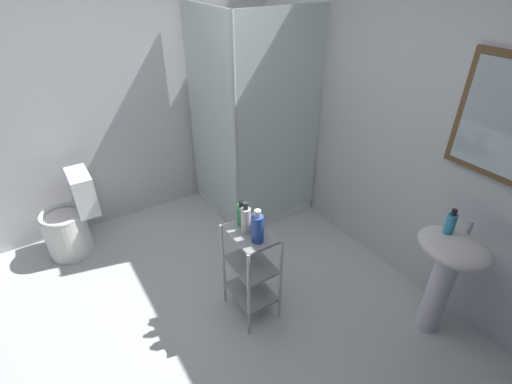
{
  "coord_description": "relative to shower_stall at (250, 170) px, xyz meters",
  "views": [
    {
      "loc": [
        1.65,
        -0.51,
        2.3
      ],
      "look_at": [
        -0.37,
        0.78,
        0.8
      ],
      "focal_mm": 26.3,
      "sensor_mm": 36.0,
      "label": 1
    }
  ],
  "objects": [
    {
      "name": "shampoo_bottle_blue",
      "position": [
        1.27,
        -0.72,
        0.38
      ],
      "size": [
        0.08,
        0.08,
        0.24
      ],
      "color": "#2950B6",
      "rests_on": "storage_cart"
    },
    {
      "name": "toilet",
      "position": [
        -0.27,
        -1.69,
        -0.15
      ],
      "size": [
        0.37,
        0.49,
        0.76
      ],
      "color": "white",
      "rests_on": "ground_plane"
    },
    {
      "name": "storage_cart",
      "position": [
        1.17,
        -0.71,
        -0.03
      ],
      "size": [
        0.38,
        0.28,
        0.74
      ],
      "color": "silver",
      "rests_on": "ground_plane"
    },
    {
      "name": "wall_back",
      "position": [
        1.22,
        0.62,
        0.79
      ],
      "size": [
        4.2,
        0.14,
        2.5
      ],
      "color": "silver",
      "rests_on": "ground_plane"
    },
    {
      "name": "hand_soap_bottle",
      "position": [
        1.92,
        0.31,
        0.42
      ],
      "size": [
        0.06,
        0.06,
        0.17
      ],
      "color": "#389ED1",
      "rests_on": "pedestal_sink"
    },
    {
      "name": "body_wash_bottle_green",
      "position": [
        1.06,
        -0.71,
        0.36
      ],
      "size": [
        0.08,
        0.08,
        0.19
      ],
      "color": "#3C9D5D",
      "rests_on": "storage_cart"
    },
    {
      "name": "sink_faucet",
      "position": [
        2.0,
        0.41,
        0.4
      ],
      "size": [
        0.03,
        0.03,
        0.1
      ],
      "primitive_type": "cylinder",
      "color": "silver",
      "rests_on": "pedestal_sink"
    },
    {
      "name": "wall_left",
      "position": [
        -0.64,
        -1.23,
        0.79
      ],
      "size": [
        0.1,
        4.2,
        2.5
      ],
      "primitive_type": "cube",
      "color": "silver",
      "rests_on": "ground_plane"
    },
    {
      "name": "rinse_cup",
      "position": [
        1.15,
        -0.64,
        0.32
      ],
      "size": [
        0.08,
        0.08,
        0.09
      ],
      "primitive_type": "cylinder",
      "color": "#B24742",
      "rests_on": "storage_cart"
    },
    {
      "name": "ground_plane",
      "position": [
        1.21,
        -1.23,
        -0.47
      ],
      "size": [
        4.2,
        4.2,
        0.02
      ],
      "primitive_type": "cube",
      "color": "silver"
    },
    {
      "name": "shower_stall",
      "position": [
        0.0,
        0.0,
        0.0
      ],
      "size": [
        0.92,
        0.92,
        2.0
      ],
      "color": "white",
      "rests_on": "ground_plane"
    },
    {
      "name": "pedestal_sink",
      "position": [
        2.0,
        0.29,
        0.12
      ],
      "size": [
        0.46,
        0.37,
        0.81
      ],
      "color": "white",
      "rests_on": "ground_plane"
    },
    {
      "name": "lotion_bottle_white",
      "position": [
        1.15,
        -0.73,
        0.38
      ],
      "size": [
        0.06,
        0.06,
        0.24
      ],
      "color": "white",
      "rests_on": "storage_cart"
    }
  ]
}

